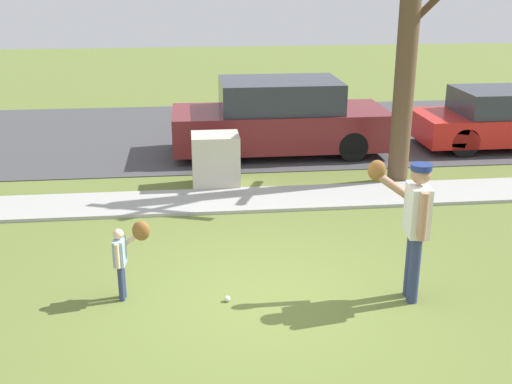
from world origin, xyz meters
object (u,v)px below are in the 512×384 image
(parked_suv_maroon, at_px, (279,119))
(utility_cabinet, at_px, (216,160))
(baseball, at_px, (227,299))
(person_adult, at_px, (413,217))
(person_child, at_px, (127,250))
(parked_hatchback_red, at_px, (504,119))
(street_tree_near, at_px, (408,35))

(parked_suv_maroon, bearing_deg, utility_cabinet, 54.12)
(baseball, bearing_deg, person_adult, -3.79)
(baseball, xyz_separation_m, utility_cabinet, (0.09, 4.51, 0.47))
(utility_cabinet, bearing_deg, parked_suv_maroon, 54.12)
(person_adult, bearing_deg, parked_suv_maroon, -78.47)
(person_adult, relative_size, baseball, 23.81)
(person_adult, distance_m, person_child, 3.52)
(parked_hatchback_red, bearing_deg, person_child, 38.28)
(person_child, height_order, utility_cabinet, utility_cabinet)
(utility_cabinet, height_order, street_tree_near, street_tree_near)
(person_child, xyz_separation_m, parked_suv_maroon, (2.83, 6.37, 0.14))
(baseball, xyz_separation_m, street_tree_near, (3.62, 4.39, 2.75))
(street_tree_near, xyz_separation_m, parked_suv_maroon, (-2.01, 2.23, -1.99))
(parked_suv_maroon, height_order, parked_hatchback_red, parked_suv_maroon)
(person_adult, bearing_deg, parked_hatchback_red, -117.96)
(street_tree_near, bearing_deg, parked_hatchback_red, 34.56)
(person_adult, bearing_deg, utility_cabinet, -58.97)
(parked_hatchback_red, bearing_deg, street_tree_near, 34.56)
(parked_hatchback_red, bearing_deg, parked_suv_maroon, -0.28)
(person_adult, relative_size, street_tree_near, 0.34)
(person_adult, bearing_deg, baseball, 2.38)
(baseball, distance_m, parked_suv_maroon, 6.86)
(baseball, distance_m, parked_hatchback_red, 9.51)
(person_child, relative_size, baseball, 13.44)
(utility_cabinet, xyz_separation_m, street_tree_near, (3.53, -0.12, 2.28))
(person_adult, height_order, person_child, person_adult)
(parked_hatchback_red, bearing_deg, baseball, 44.03)
(baseball, bearing_deg, street_tree_near, 50.48)
(person_adult, xyz_separation_m, parked_hatchback_red, (4.57, 6.74, -0.44))
(person_adult, relative_size, parked_hatchback_red, 0.44)
(person_child, xyz_separation_m, baseball, (1.22, -0.25, -0.61))
(person_adult, xyz_separation_m, person_child, (-3.47, 0.40, -0.45))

